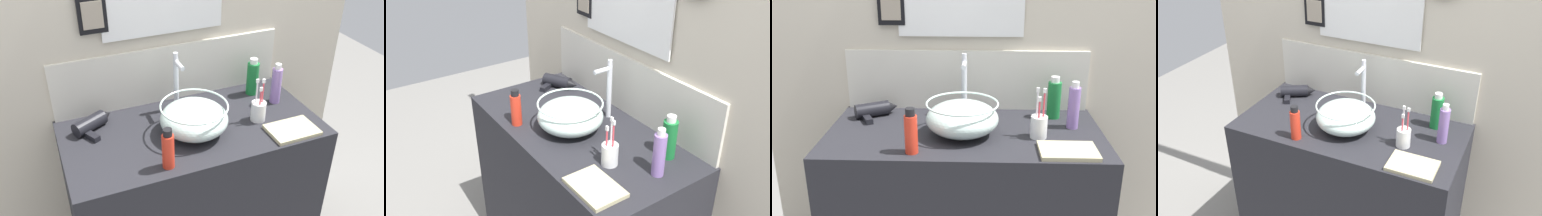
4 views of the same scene
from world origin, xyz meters
The scene contains 10 objects.
vanity_counter centered at (0.00, 0.00, 0.47)m, with size 1.13×0.56×0.93m, color #232328.
back_panel centered at (0.00, 0.31, 1.23)m, with size 1.94×0.10×2.45m.
glass_bowl_sink centered at (-0.01, -0.04, 1.00)m, with size 0.29×0.29×0.14m.
faucet centered at (-0.01, 0.17, 1.09)m, with size 0.02×0.10×0.28m.
hair_drier centered at (-0.40, 0.15, 0.96)m, with size 0.20×0.19×0.06m.
toothbrush_cup centered at (0.29, -0.05, 0.98)m, with size 0.07×0.07×0.20m.
soap_dispenser centered at (0.45, 0.05, 1.02)m, with size 0.05×0.05×0.20m.
spray_bottle centered at (0.39, 0.17, 1.02)m, with size 0.06×0.06×0.19m.
shampoo_bottle centered at (-0.19, -0.21, 1.01)m, with size 0.05×0.05×0.17m.
hand_towel centered at (0.39, -0.19, 0.94)m, with size 0.21×0.15×0.02m, color tan.
Camera 4 is at (0.77, -1.64, 2.06)m, focal length 40.00 mm.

